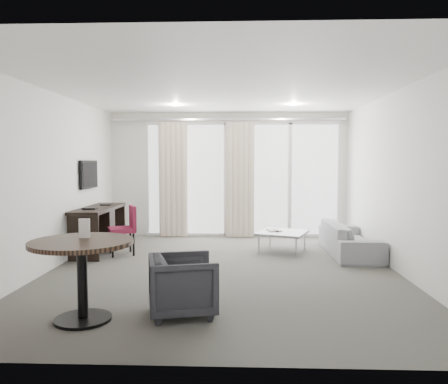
{
  "coord_description": "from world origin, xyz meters",
  "views": [
    {
      "loc": [
        0.26,
        -6.26,
        1.58
      ],
      "look_at": [
        0.0,
        0.6,
        1.1
      ],
      "focal_mm": 35.0,
      "sensor_mm": 36.0,
      "label": 1
    }
  ],
  "objects_px": {
    "sofa": "(350,239)",
    "rattan_chair_b": "(313,209)",
    "desk_chair": "(122,230)",
    "round_table": "(82,281)",
    "tub_armchair": "(183,285)",
    "desk": "(99,229)",
    "coffee_table": "(282,242)",
    "rattan_chair_a": "(262,211)"
  },
  "relations": [
    {
      "from": "sofa",
      "to": "rattan_chair_b",
      "type": "height_order",
      "value": "rattan_chair_b"
    },
    {
      "from": "rattan_chair_b",
      "to": "desk_chair",
      "type": "bearing_deg",
      "value": -158.87
    },
    {
      "from": "round_table",
      "to": "tub_armchair",
      "type": "xyz_separation_m",
      "value": [
        0.97,
        0.21,
        -0.09
      ]
    },
    {
      "from": "round_table",
      "to": "sofa",
      "type": "xyz_separation_m",
      "value": [
        3.42,
        3.24,
        -0.13
      ]
    },
    {
      "from": "round_table",
      "to": "tub_armchair",
      "type": "bearing_deg",
      "value": 12.38
    },
    {
      "from": "round_table",
      "to": "desk",
      "type": "bearing_deg",
      "value": 105.45
    },
    {
      "from": "desk_chair",
      "to": "round_table",
      "type": "bearing_deg",
      "value": -104.85
    },
    {
      "from": "rattan_chair_b",
      "to": "coffee_table",
      "type": "bearing_deg",
      "value": -129.44
    },
    {
      "from": "desk_chair",
      "to": "tub_armchair",
      "type": "height_order",
      "value": "desk_chair"
    },
    {
      "from": "desk",
      "to": "desk_chair",
      "type": "distance_m",
      "value": 0.53
    },
    {
      "from": "desk",
      "to": "desk_chair",
      "type": "xyz_separation_m",
      "value": [
        0.47,
        -0.25,
        0.03
      ]
    },
    {
      "from": "rattan_chair_a",
      "to": "desk",
      "type": "bearing_deg",
      "value": -118.21
    },
    {
      "from": "desk_chair",
      "to": "tub_armchair",
      "type": "relative_size",
      "value": 1.23
    },
    {
      "from": "desk_chair",
      "to": "rattan_chair_a",
      "type": "relative_size",
      "value": 1.08
    },
    {
      "from": "rattan_chair_a",
      "to": "round_table",
      "type": "bearing_deg",
      "value": -91.14
    },
    {
      "from": "desk",
      "to": "round_table",
      "type": "distance_m",
      "value": 3.44
    },
    {
      "from": "desk_chair",
      "to": "sofa",
      "type": "bearing_deg",
      "value": -20.53
    },
    {
      "from": "rattan_chair_a",
      "to": "rattan_chair_b",
      "type": "distance_m",
      "value": 1.26
    },
    {
      "from": "coffee_table",
      "to": "rattan_chair_b",
      "type": "relative_size",
      "value": 0.92
    },
    {
      "from": "tub_armchair",
      "to": "rattan_chair_a",
      "type": "relative_size",
      "value": 0.88
    },
    {
      "from": "tub_armchair",
      "to": "rattan_chair_b",
      "type": "height_order",
      "value": "rattan_chair_b"
    },
    {
      "from": "tub_armchair",
      "to": "coffee_table",
      "type": "xyz_separation_m",
      "value": [
        1.33,
        3.2,
        -0.13
      ]
    },
    {
      "from": "sofa",
      "to": "rattan_chair_a",
      "type": "height_order",
      "value": "rattan_chair_a"
    },
    {
      "from": "desk",
      "to": "sofa",
      "type": "relative_size",
      "value": 0.9
    },
    {
      "from": "desk_chair",
      "to": "sofa",
      "type": "relative_size",
      "value": 0.45
    },
    {
      "from": "round_table",
      "to": "sofa",
      "type": "distance_m",
      "value": 4.72
    },
    {
      "from": "coffee_table",
      "to": "desk_chair",
      "type": "bearing_deg",
      "value": -172.75
    },
    {
      "from": "desk_chair",
      "to": "desk",
      "type": "bearing_deg",
      "value": 128.65
    },
    {
      "from": "round_table",
      "to": "rattan_chair_b",
      "type": "distance_m",
      "value": 7.24
    },
    {
      "from": "round_table",
      "to": "rattan_chair_a",
      "type": "relative_size",
      "value": 1.3
    },
    {
      "from": "rattan_chair_a",
      "to": "sofa",
      "type": "bearing_deg",
      "value": -48.84
    },
    {
      "from": "round_table",
      "to": "sofa",
      "type": "bearing_deg",
      "value": 43.42
    },
    {
      "from": "desk_chair",
      "to": "sofa",
      "type": "height_order",
      "value": "desk_chair"
    },
    {
      "from": "desk",
      "to": "rattan_chair_b",
      "type": "height_order",
      "value": "rattan_chair_b"
    },
    {
      "from": "desk_chair",
      "to": "tub_armchair",
      "type": "bearing_deg",
      "value": -86.71
    },
    {
      "from": "desk_chair",
      "to": "rattan_chair_b",
      "type": "bearing_deg",
      "value": 18.46
    },
    {
      "from": "desk",
      "to": "coffee_table",
      "type": "xyz_separation_m",
      "value": [
        3.22,
        0.1,
        -0.21
      ]
    },
    {
      "from": "round_table",
      "to": "rattan_chair_a",
      "type": "distance_m",
      "value": 6.6
    },
    {
      "from": "round_table",
      "to": "coffee_table",
      "type": "distance_m",
      "value": 4.12
    },
    {
      "from": "tub_armchair",
      "to": "sofa",
      "type": "xyz_separation_m",
      "value": [
        2.45,
        3.03,
        -0.04
      ]
    },
    {
      "from": "desk",
      "to": "round_table",
      "type": "relative_size",
      "value": 1.65
    },
    {
      "from": "desk",
      "to": "round_table",
      "type": "xyz_separation_m",
      "value": [
        0.92,
        -3.31,
        0.01
      ]
    }
  ]
}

